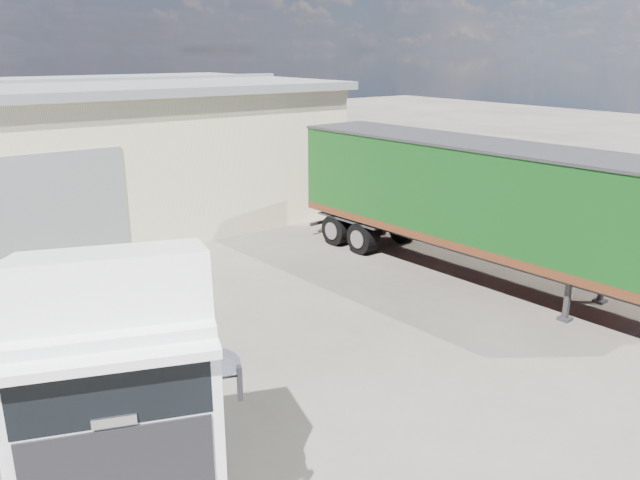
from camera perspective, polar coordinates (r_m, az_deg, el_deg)
ground at (r=13.02m, az=-1.46°, el=-12.76°), size 120.00×120.00×0.00m
brick_boundary_wall at (r=24.13m, az=13.03°, el=4.08°), size 0.35×26.00×2.50m
tractor_unit at (r=9.49m, az=-17.50°, el=-13.35°), size 4.41×6.65×4.26m
box_trailer at (r=18.78m, az=13.25°, el=4.13°), size 3.37×12.11×3.98m
gravel_heap at (r=13.33m, az=-20.00°, el=-10.89°), size 6.46×6.05×0.99m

